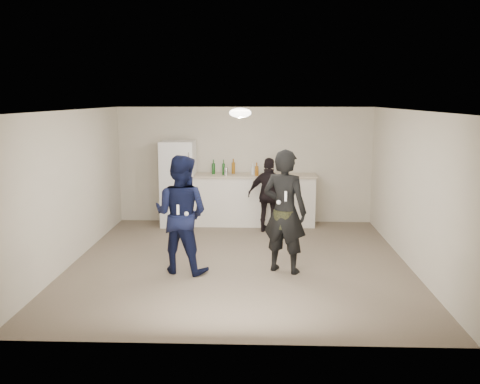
{
  "coord_description": "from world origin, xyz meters",
  "views": [
    {
      "loc": [
        0.32,
        -8.53,
        2.7
      ],
      "look_at": [
        0.0,
        0.2,
        1.15
      ],
      "focal_mm": 40.0,
      "sensor_mm": 36.0,
      "label": 1
    }
  ],
  "objects_px": {
    "man": "(181,214)",
    "woman": "(285,211)",
    "spectator": "(269,195)",
    "fridge": "(178,183)",
    "counter": "(253,201)",
    "shaker": "(226,171)"
  },
  "relations": [
    {
      "from": "man",
      "to": "woman",
      "type": "relative_size",
      "value": 0.95
    },
    {
      "from": "shaker",
      "to": "counter",
      "type": "bearing_deg",
      "value": 14.75
    },
    {
      "from": "woman",
      "to": "counter",
      "type": "bearing_deg",
      "value": -55.8
    },
    {
      "from": "fridge",
      "to": "shaker",
      "type": "relative_size",
      "value": 10.59
    },
    {
      "from": "fridge",
      "to": "spectator",
      "type": "relative_size",
      "value": 1.19
    },
    {
      "from": "fridge",
      "to": "woman",
      "type": "bearing_deg",
      "value": -55.29
    },
    {
      "from": "shaker",
      "to": "woman",
      "type": "height_order",
      "value": "woman"
    },
    {
      "from": "man",
      "to": "shaker",
      "type": "bearing_deg",
      "value": -82.47
    },
    {
      "from": "shaker",
      "to": "woman",
      "type": "relative_size",
      "value": 0.09
    },
    {
      "from": "fridge",
      "to": "man",
      "type": "bearing_deg",
      "value": -80.68
    },
    {
      "from": "counter",
      "to": "shaker",
      "type": "height_order",
      "value": "shaker"
    },
    {
      "from": "man",
      "to": "woman",
      "type": "distance_m",
      "value": 1.6
    },
    {
      "from": "shaker",
      "to": "man",
      "type": "relative_size",
      "value": 0.09
    },
    {
      "from": "fridge",
      "to": "woman",
      "type": "xyz_separation_m",
      "value": [
        2.11,
        -3.05,
        0.06
      ]
    },
    {
      "from": "fridge",
      "to": "shaker",
      "type": "bearing_deg",
      "value": -4.46
    },
    {
      "from": "shaker",
      "to": "man",
      "type": "bearing_deg",
      "value": -99.63
    },
    {
      "from": "shaker",
      "to": "spectator",
      "type": "relative_size",
      "value": 0.11
    },
    {
      "from": "counter",
      "to": "spectator",
      "type": "relative_size",
      "value": 1.72
    },
    {
      "from": "shaker",
      "to": "man",
      "type": "height_order",
      "value": "man"
    },
    {
      "from": "counter",
      "to": "fridge",
      "type": "bearing_deg",
      "value": -177.47
    },
    {
      "from": "shaker",
      "to": "man",
      "type": "xyz_separation_m",
      "value": [
        -0.51,
        -3.01,
        -0.26
      ]
    },
    {
      "from": "spectator",
      "to": "woman",
      "type": "bearing_deg",
      "value": 105.0
    }
  ]
}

